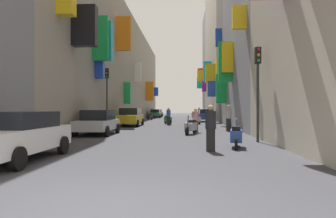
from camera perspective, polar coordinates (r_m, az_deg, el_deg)
ground_plane at (r=34.53m, az=1.08°, el=-2.47°), size 140.00×140.00×0.00m
building_left_mid_b at (r=46.22m, az=-8.44°, el=6.09°), size 7.36×38.88×12.75m
building_right_mid_a at (r=25.49m, az=18.93°, el=13.80°), size 7.08×12.65×15.19m
building_right_mid_b at (r=34.81m, az=14.63°, el=13.50°), size 7.36×6.06×19.27m
building_right_mid_c at (r=47.52m, az=11.49°, el=11.31°), size 7.13×19.81×21.60m
building_right_far at (r=61.21m, az=9.54°, el=7.92°), size 7.27×8.46×19.80m
parked_car_yellow at (r=27.04m, az=-7.11°, el=-1.45°), size 1.96×4.48×1.58m
parked_car_green at (r=50.73m, az=-2.39°, el=-0.81°), size 1.87×4.46×1.41m
parked_car_silver at (r=18.32m, az=-13.03°, el=-2.36°), size 1.93×3.98×1.45m
parked_car_white at (r=10.02m, az=-26.70°, el=-4.34°), size 1.94×4.19×1.44m
parked_car_blue at (r=35.92m, az=7.13°, el=-1.15°), size 1.91×4.18×1.44m
parked_car_black at (r=58.02m, az=-1.98°, el=-0.71°), size 1.90×4.37×1.40m
scooter_blue at (r=12.18m, az=12.71°, el=-4.96°), size 0.62×1.83×1.13m
scooter_green at (r=29.77m, az=-0.04°, el=-1.98°), size 0.84×1.78×1.13m
scooter_orange at (r=53.30m, az=4.69°, el=-1.08°), size 0.49×1.76×1.13m
scooter_white at (r=29.68m, az=5.47°, el=-1.99°), size 0.83×1.74×1.13m
scooter_silver at (r=18.07m, az=4.32°, el=-3.32°), size 0.78×1.86×1.13m
scooter_black at (r=40.70m, az=-3.42°, el=-1.43°), size 0.69×1.97×1.13m
pedestrian_crossing at (r=41.43m, az=5.88°, el=-0.86°), size 0.54×0.54×1.72m
pedestrian_near_left at (r=19.64m, az=5.21°, el=-2.15°), size 0.54×0.54×1.56m
pedestrian_near_right at (r=28.14m, az=0.09°, el=-1.40°), size 0.54×0.54×1.63m
pedestrian_mid_street at (r=20.78m, az=11.31°, el=-1.69°), size 0.54×0.54×1.78m
pedestrian_far_away at (r=10.92m, az=8.03°, el=-3.63°), size 0.38×0.38×1.66m
traffic_light_near_corner at (r=14.50m, az=16.55°, el=5.68°), size 0.26×0.34×4.34m
traffic_light_far_corner at (r=23.13m, az=-11.43°, el=3.91°), size 0.26×0.34×4.55m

